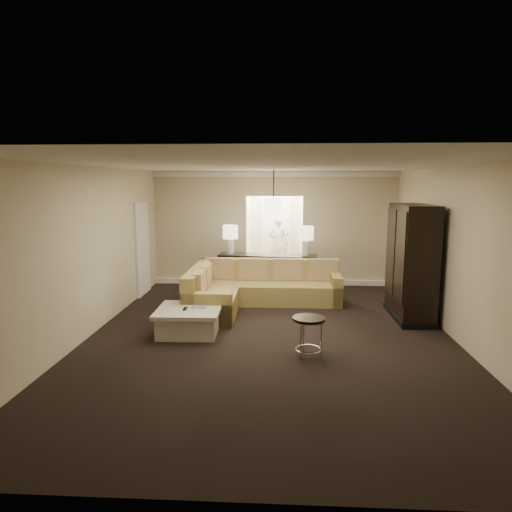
# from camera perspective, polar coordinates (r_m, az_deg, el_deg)

# --- Properties ---
(ground) EXTENTS (8.00, 8.00, 0.00)m
(ground) POSITION_cam_1_polar(r_m,az_deg,el_deg) (7.70, 1.75, -10.02)
(ground) COLOR black
(ground) RESTS_ON ground
(wall_back) EXTENTS (6.00, 0.04, 2.80)m
(wall_back) POSITION_cam_1_polar(r_m,az_deg,el_deg) (11.33, 2.31, 3.43)
(wall_back) COLOR beige
(wall_back) RESTS_ON ground
(wall_front) EXTENTS (6.00, 0.04, 2.80)m
(wall_front) POSITION_cam_1_polar(r_m,az_deg,el_deg) (3.47, 0.15, -9.87)
(wall_front) COLOR beige
(wall_front) RESTS_ON ground
(wall_left) EXTENTS (0.04, 8.00, 2.80)m
(wall_left) POSITION_cam_1_polar(r_m,az_deg,el_deg) (8.01, -20.17, 0.49)
(wall_left) COLOR beige
(wall_left) RESTS_ON ground
(wall_right) EXTENTS (0.04, 8.00, 2.80)m
(wall_right) POSITION_cam_1_polar(r_m,az_deg,el_deg) (7.88, 24.17, 0.11)
(wall_right) COLOR beige
(wall_right) RESTS_ON ground
(ceiling) EXTENTS (6.00, 8.00, 0.02)m
(ceiling) POSITION_cam_1_polar(r_m,az_deg,el_deg) (7.28, 1.86, 11.28)
(ceiling) COLOR white
(ceiling) RESTS_ON wall_back
(crown_molding) EXTENTS (6.00, 0.10, 0.12)m
(crown_molding) POSITION_cam_1_polar(r_m,az_deg,el_deg) (11.22, 2.35, 10.18)
(crown_molding) COLOR white
(crown_molding) RESTS_ON wall_back
(baseboard) EXTENTS (6.00, 0.10, 0.12)m
(baseboard) POSITION_cam_1_polar(r_m,az_deg,el_deg) (11.49, 2.26, -3.26)
(baseboard) COLOR white
(baseboard) RESTS_ON ground
(side_door) EXTENTS (0.05, 0.90, 2.10)m
(side_door) POSITION_cam_1_polar(r_m,az_deg,el_deg) (10.65, -14.00, 0.90)
(side_door) COLOR white
(side_door) RESTS_ON ground
(foyer) EXTENTS (1.44, 2.02, 2.80)m
(foyer) POSITION_cam_1_polar(r_m,az_deg,el_deg) (12.67, 2.40, 3.59)
(foyer) COLOR beige
(foyer) RESTS_ON ground
(sectional_sofa) EXTENTS (3.02, 2.41, 0.90)m
(sectional_sofa) POSITION_cam_1_polar(r_m,az_deg,el_deg) (9.42, -0.61, -4.16)
(sectional_sofa) COLOR brown
(sectional_sofa) RESTS_ON ground
(coffee_table) EXTENTS (1.09, 1.09, 0.45)m
(coffee_table) POSITION_cam_1_polar(r_m,az_deg,el_deg) (7.90, -8.35, -7.94)
(coffee_table) COLOR silver
(coffee_table) RESTS_ON ground
(console_table) EXTENTS (2.31, 0.73, 0.88)m
(console_table) POSITION_cam_1_polar(r_m,az_deg,el_deg) (10.64, 1.45, -1.72)
(console_table) COLOR black
(console_table) RESTS_ON ground
(armoire) EXTENTS (0.64, 1.49, 2.14)m
(armoire) POSITION_cam_1_polar(r_m,az_deg,el_deg) (8.96, 18.80, -1.01)
(armoire) COLOR black
(armoire) RESTS_ON ground
(drink_table) EXTENTS (0.47, 0.47, 0.59)m
(drink_table) POSITION_cam_1_polar(r_m,az_deg,el_deg) (6.78, 6.60, -9.00)
(drink_table) COLOR black
(drink_table) RESTS_ON ground
(table_lamp_left) EXTENTS (0.35, 0.35, 0.67)m
(table_lamp_left) POSITION_cam_1_polar(r_m,az_deg,el_deg) (10.66, -3.22, 2.66)
(table_lamp_left) COLOR silver
(table_lamp_left) RESTS_ON console_table
(table_lamp_right) EXTENTS (0.35, 0.35, 0.67)m
(table_lamp_right) POSITION_cam_1_polar(r_m,az_deg,el_deg) (10.44, 6.25, 2.48)
(table_lamp_right) COLOR silver
(table_lamp_right) RESTS_ON console_table
(pendant_light) EXTENTS (0.38, 0.38, 1.09)m
(pendant_light) POSITION_cam_1_polar(r_m,az_deg,el_deg) (9.99, 2.21, 5.84)
(pendant_light) COLOR black
(pendant_light) RESTS_ON ceiling
(person) EXTENTS (0.76, 0.63, 1.81)m
(person) POSITION_cam_1_polar(r_m,az_deg,el_deg) (12.79, 2.84, 1.87)
(person) COLOR beige
(person) RESTS_ON ground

